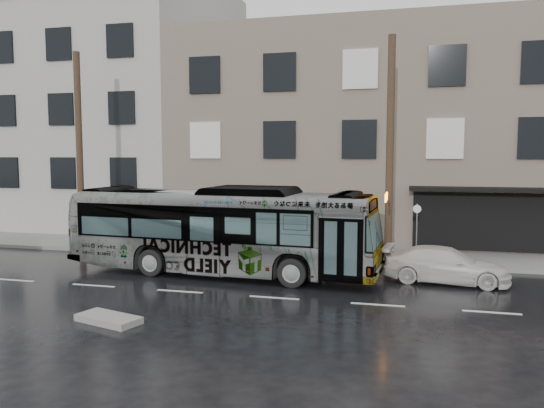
{
  "coord_description": "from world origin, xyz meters",
  "views": [
    {
      "loc": [
        7.12,
        -18.33,
        4.49
      ],
      "look_at": [
        1.87,
        2.5,
        2.48
      ],
      "focal_mm": 35.0,
      "sensor_mm": 36.0,
      "label": 1
    }
  ],
  "objects_px": {
    "white_sedan": "(446,265)",
    "utility_pole_rear": "(79,151)",
    "sign_post": "(416,234)",
    "utility_pole_front": "(390,151)",
    "bus": "(221,230)"
  },
  "relations": [
    {
      "from": "utility_pole_rear",
      "to": "bus",
      "type": "height_order",
      "value": "utility_pole_rear"
    },
    {
      "from": "sign_post",
      "to": "bus",
      "type": "distance_m",
      "value": 7.74
    },
    {
      "from": "white_sedan",
      "to": "bus",
      "type": "bearing_deg",
      "value": 100.08
    },
    {
      "from": "utility_pole_front",
      "to": "utility_pole_rear",
      "type": "distance_m",
      "value": 14.0
    },
    {
      "from": "utility_pole_rear",
      "to": "white_sedan",
      "type": "relative_size",
      "value": 2.1
    },
    {
      "from": "utility_pole_rear",
      "to": "white_sedan",
      "type": "height_order",
      "value": "utility_pole_rear"
    },
    {
      "from": "sign_post",
      "to": "white_sedan",
      "type": "xyz_separation_m",
      "value": [
        0.97,
        -2.35,
        -0.73
      ]
    },
    {
      "from": "sign_post",
      "to": "bus",
      "type": "height_order",
      "value": "bus"
    },
    {
      "from": "bus",
      "to": "white_sedan",
      "type": "bearing_deg",
      "value": -81.57
    },
    {
      "from": "bus",
      "to": "white_sedan",
      "type": "distance_m",
      "value": 8.21
    },
    {
      "from": "bus",
      "to": "utility_pole_front",
      "type": "bearing_deg",
      "value": -59.85
    },
    {
      "from": "white_sedan",
      "to": "utility_pole_rear",
      "type": "bearing_deg",
      "value": 87.55
    },
    {
      "from": "sign_post",
      "to": "utility_pole_front",
      "type": "bearing_deg",
      "value": 180.0
    },
    {
      "from": "utility_pole_front",
      "to": "utility_pole_rear",
      "type": "height_order",
      "value": "same"
    },
    {
      "from": "sign_post",
      "to": "bus",
      "type": "xyz_separation_m",
      "value": [
        -7.15,
        -2.94,
        0.3
      ]
    }
  ]
}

